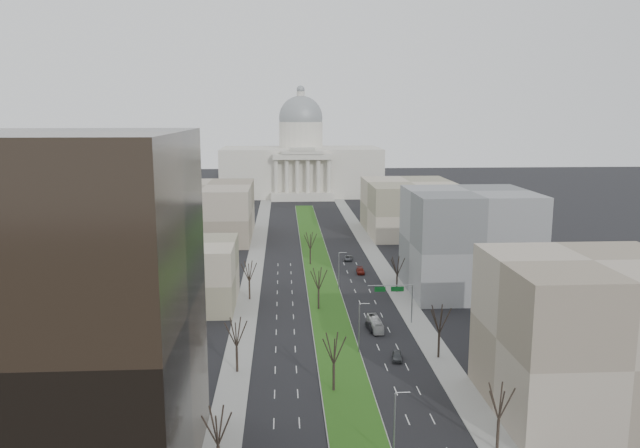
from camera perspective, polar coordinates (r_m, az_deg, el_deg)
name	(u,v)px	position (r m, az deg, el deg)	size (l,w,h in m)	color
ground	(317,265)	(174.16, -0.23, -3.74)	(600.00, 600.00, 0.00)	black
median	(318,265)	(173.16, -0.22, -3.79)	(8.00, 222.03, 0.20)	#999993
sidewalk_left	(250,291)	(149.97, -6.42, -6.09)	(5.00, 330.00, 0.15)	gray
sidewalk_right	(396,288)	(152.15, 6.93, -5.86)	(5.00, 330.00, 0.15)	gray
capitol	(301,163)	(319.51, -1.74, 5.61)	(80.00, 46.00, 55.00)	beige
building_glass_tower	(31,317)	(75.51, -24.92, -7.72)	(34.00, 30.00, 40.00)	black
building_beige_left	(176,274)	(140.26, -13.04, -4.51)	(26.00, 22.00, 14.00)	gray
building_tan_right	(587,336)	(96.35, 23.24, -9.43)	(26.00, 24.00, 22.00)	gray
building_grey_right	(469,242)	(150.33, 13.43, -1.58)	(28.00, 26.00, 24.00)	slate
building_far_left	(207,211)	(212.89, -10.30, 1.14)	(30.00, 40.00, 18.00)	gray
building_far_right	(410,207)	(220.80, 8.21, 1.52)	(30.00, 40.00, 18.00)	gray
tree_left_near	(217,425)	(75.97, -9.36, -17.72)	(5.10, 5.10, 9.18)	black
tree_left_mid	(236,331)	(103.19, -7.66, -9.72)	(5.40, 5.40, 9.72)	black
tree_left_far	(249,271)	(141.42, -6.50, -4.25)	(5.28, 5.28, 9.50)	black
tree_right_near	(500,401)	(83.45, 16.10, -15.26)	(5.16, 5.16, 9.29)	black
tree_right_mid	(440,318)	(109.89, 10.89, -8.47)	(5.52, 5.52, 9.94)	black
tree_right_far	(397,265)	(147.58, 7.07, -3.77)	(5.04, 5.04, 9.07)	black
tree_median_a	(334,348)	(95.70, 1.27, -11.25)	(5.40, 5.40, 9.72)	black
tree_median_b	(319,278)	(133.64, -0.13, -4.97)	(5.40, 5.40, 9.72)	black
tree_median_c	(310,240)	(172.51, -0.90, -1.49)	(5.40, 5.40, 9.72)	black
streetlamp_median_a	(395,426)	(79.29, 6.88, -17.85)	(1.90, 0.20, 9.16)	gray
streetlamp_median_b	(359,327)	(111.01, 3.63, -9.39)	(1.90, 0.20, 9.16)	gray
streetlamp_median_c	(339,270)	(149.08, 1.75, -4.24)	(1.90, 0.20, 9.16)	gray
mast_arm_signs	(399,294)	(126.19, 7.21, -6.40)	(9.12, 0.24, 8.09)	gray
car_grey_near	(397,356)	(110.14, 7.06, -11.89)	(1.68, 4.17, 1.42)	#414447
car_black	(372,326)	(123.56, 4.79, -9.31)	(1.65, 4.73, 1.56)	black
car_red	(360,271)	(165.09, 3.72, -4.29)	(1.98, 4.86, 1.41)	#63140D
car_grey_far	(348,258)	(179.26, 2.60, -3.13)	(2.18, 4.73, 1.32)	#56585E
box_van	(375,324)	(123.96, 5.06, -9.07)	(1.93, 8.26, 2.30)	silver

